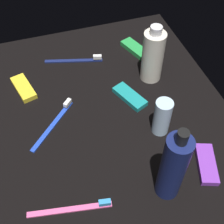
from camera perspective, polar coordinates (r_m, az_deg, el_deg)
name	(u,v)px	position (r cm, az deg, el deg)	size (l,w,h in cm)	color
ground_plane	(112,121)	(80.05, 0.00, -1.65)	(84.00, 64.00, 1.20)	black
lotion_bottle	(173,168)	(61.72, 11.48, -10.29)	(5.24, 5.24, 21.48)	navy
bodywash_bottle	(153,56)	(86.04, 7.73, 10.52)	(6.12, 6.12, 17.48)	silver
deodorant_stick	(162,117)	(74.37, 9.48, -0.96)	(4.26, 4.26, 10.41)	silver
toothbrush_blue	(55,121)	(79.75, -10.79, -1.78)	(13.71, 13.44, 2.10)	blue
toothbrush_navy	(77,60)	(95.97, -6.63, 9.82)	(5.90, 17.68, 2.10)	navy
toothbrush_pink	(75,208)	(67.12, -7.05, -17.64)	(4.27, 17.94, 2.10)	#E55999
snack_bar_purple	(207,164)	(74.51, 17.50, -9.37)	(10.40, 4.00, 1.50)	purple
snack_bar_teal	(130,96)	(84.02, 3.37, 2.95)	(10.40, 4.00, 1.50)	teal
snack_bar_green	(135,49)	(99.64, 4.44, 11.89)	(10.40, 4.00, 1.50)	green
snack_bar_yellow	(24,88)	(89.84, -16.43, 4.42)	(10.40, 4.00, 1.50)	yellow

